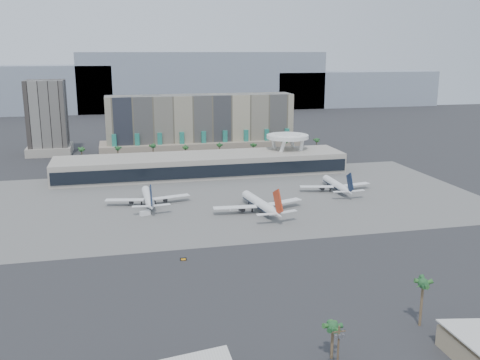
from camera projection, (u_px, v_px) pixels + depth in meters
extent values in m
plane|color=#232326|center=(246.00, 235.00, 213.55)|extent=(900.00, 900.00, 0.00)
cube|color=#5B5B59|center=(220.00, 199.00, 265.59)|extent=(260.00, 130.00, 0.06)
cube|color=gray|center=(203.00, 81.00, 663.27)|extent=(300.00, 60.00, 70.00)
cube|color=gray|center=(352.00, 89.00, 710.42)|extent=(220.00, 60.00, 45.00)
cube|color=tan|center=(201.00, 125.00, 376.39)|extent=(130.00, 22.00, 42.00)
cube|color=gray|center=(202.00, 148.00, 378.28)|extent=(140.00, 30.00, 10.00)
cube|color=#227666|center=(115.00, 148.00, 354.61)|extent=(3.00, 2.00, 18.00)
cube|color=#227666|center=(137.00, 147.00, 357.93)|extent=(3.00, 2.00, 18.00)
cube|color=#227666|center=(160.00, 146.00, 361.24)|extent=(3.00, 2.00, 18.00)
cube|color=#227666|center=(182.00, 145.00, 364.56)|extent=(3.00, 2.00, 18.00)
cube|color=#227666|center=(204.00, 144.00, 367.87)|extent=(3.00, 2.00, 18.00)
cube|color=#227666|center=(225.00, 143.00, 371.18)|extent=(3.00, 2.00, 18.00)
cube|color=#227666|center=(246.00, 143.00, 374.50)|extent=(3.00, 2.00, 18.00)
cube|color=#227666|center=(267.00, 142.00, 377.81)|extent=(3.00, 2.00, 18.00)
cube|color=#227666|center=(287.00, 141.00, 381.13)|extent=(3.00, 2.00, 18.00)
cube|color=black|center=(47.00, 118.00, 375.66)|extent=(26.00, 26.00, 52.00)
cube|color=#B1A99B|center=(50.00, 150.00, 381.10)|extent=(30.00, 30.00, 6.00)
cube|color=#B1A99B|center=(202.00, 165.00, 316.22)|extent=(170.00, 32.00, 12.00)
cube|color=black|center=(206.00, 172.00, 301.01)|extent=(168.00, 0.60, 7.00)
cube|color=black|center=(202.00, 153.00, 314.51)|extent=(170.00, 12.00, 2.50)
cylinder|color=white|center=(294.00, 149.00, 340.30)|extent=(6.98, 6.99, 21.89)
cylinder|color=white|center=(275.00, 150.00, 337.48)|extent=(6.98, 6.99, 21.89)
cylinder|color=white|center=(281.00, 153.00, 325.44)|extent=(6.98, 6.99, 21.89)
cylinder|color=white|center=(300.00, 152.00, 328.25)|extent=(6.98, 6.99, 21.89)
cylinder|color=white|center=(288.00, 137.00, 330.74)|extent=(26.00, 26.00, 2.20)
cylinder|color=white|center=(288.00, 135.00, 330.44)|extent=(16.00, 16.00, 1.20)
cylinder|color=brown|center=(82.00, 159.00, 333.87)|extent=(0.70, 0.70, 12.00)
sphere|color=#205128|center=(82.00, 150.00, 332.52)|extent=(2.80, 2.80, 2.80)
cylinder|color=brown|center=(118.00, 157.00, 338.73)|extent=(0.70, 0.70, 12.00)
sphere|color=#205128|center=(118.00, 148.00, 337.38)|extent=(2.80, 2.80, 2.80)
cylinder|color=brown|center=(153.00, 156.00, 343.59)|extent=(0.70, 0.70, 12.00)
sphere|color=#205128|center=(153.00, 147.00, 342.24)|extent=(2.80, 2.80, 2.80)
cylinder|color=brown|center=(186.00, 154.00, 348.23)|extent=(0.70, 0.70, 12.00)
sphere|color=#205128|center=(185.00, 146.00, 346.89)|extent=(2.80, 2.80, 2.80)
cylinder|color=brown|center=(220.00, 153.00, 353.31)|extent=(0.70, 0.70, 12.00)
sphere|color=#205128|center=(220.00, 144.00, 351.97)|extent=(2.80, 2.80, 2.80)
cylinder|color=brown|center=(252.00, 151.00, 358.18)|extent=(0.70, 0.70, 12.00)
sphere|color=#205128|center=(252.00, 143.00, 356.83)|extent=(2.80, 2.80, 2.80)
cylinder|color=brown|center=(284.00, 150.00, 363.04)|extent=(0.70, 0.70, 12.00)
sphere|color=#205128|center=(284.00, 142.00, 361.69)|extent=(2.80, 2.80, 2.80)
cylinder|color=brown|center=(316.00, 149.00, 368.12)|extent=(0.70, 0.70, 12.00)
sphere|color=#205128|center=(316.00, 141.00, 366.77)|extent=(2.80, 2.80, 2.80)
cylinder|color=#4C3826|center=(338.00, 350.00, 120.85)|extent=(0.44, 0.44, 12.00)
cube|color=#4C3826|center=(339.00, 332.00, 119.77)|extent=(3.20, 0.22, 0.22)
cylinder|color=slate|center=(336.00, 337.00, 119.47)|extent=(0.56, 0.56, 0.90)
cylinder|color=slate|center=(339.00, 336.00, 119.67)|extent=(0.56, 0.56, 0.90)
cylinder|color=slate|center=(343.00, 336.00, 119.87)|extent=(0.56, 0.56, 0.90)
cylinder|color=black|center=(333.00, 331.00, 119.40)|extent=(0.12, 0.12, 0.30)
cylinder|color=black|center=(345.00, 330.00, 120.02)|extent=(0.12, 0.12, 0.30)
cylinder|color=white|center=(148.00, 197.00, 256.63)|extent=(4.49, 27.44, 4.01)
cylinder|color=#0F1C34|center=(148.00, 197.00, 256.66)|extent=(4.41, 26.89, 3.93)
cone|color=white|center=(145.00, 189.00, 271.42)|extent=(4.09, 4.59, 4.01)
cone|color=white|center=(151.00, 206.00, 239.88)|extent=(4.17, 9.10, 4.01)
cube|color=white|center=(125.00, 200.00, 253.20)|extent=(18.50, 7.38, 0.35)
cube|color=white|center=(171.00, 197.00, 258.45)|extent=(18.50, 7.98, 0.35)
cylinder|color=black|center=(131.00, 201.00, 254.63)|extent=(2.28, 4.05, 2.21)
cylinder|color=black|center=(165.00, 199.00, 258.44)|extent=(2.28, 4.05, 2.21)
cube|color=#0F1C34|center=(151.00, 196.00, 237.23)|extent=(0.66, 9.12, 10.57)
cube|color=white|center=(141.00, 206.00, 237.74)|extent=(8.24, 3.17, 0.25)
cube|color=white|center=(161.00, 205.00, 239.89)|extent=(8.27, 3.44, 0.25)
cylinder|color=black|center=(146.00, 196.00, 267.35)|extent=(0.50, 0.50, 1.61)
cylinder|color=black|center=(142.00, 203.00, 255.58)|extent=(0.70, 0.70, 1.61)
cylinder|color=black|center=(155.00, 202.00, 257.11)|extent=(0.70, 0.70, 1.61)
cylinder|color=white|center=(258.00, 203.00, 245.40)|extent=(8.55, 29.96, 4.35)
cylinder|color=#0F1C34|center=(258.00, 203.00, 245.44)|extent=(8.38, 29.36, 4.26)
cone|color=white|center=(245.00, 194.00, 260.78)|extent=(5.00, 5.46, 4.35)
cone|color=white|center=(276.00, 213.00, 227.98)|extent=(5.70, 10.30, 4.35)
cube|color=white|center=(235.00, 207.00, 240.34)|extent=(19.80, 5.62, 0.38)
cube|color=white|center=(283.00, 202.00, 248.81)|extent=(19.86, 10.84, 0.38)
cylinder|color=black|center=(241.00, 209.00, 242.24)|extent=(2.99, 4.64, 2.39)
cylinder|color=black|center=(276.00, 205.00, 248.40)|extent=(2.99, 4.64, 2.39)
cube|color=#AE2F13|center=(278.00, 202.00, 225.17)|extent=(1.95, 9.84, 11.44)
cube|color=white|center=(267.00, 214.00, 225.14)|extent=(8.70, 2.43, 0.27)
cube|color=white|center=(288.00, 212.00, 228.60)|extent=(9.01, 4.73, 0.27)
cylinder|color=black|center=(249.00, 202.00, 256.58)|extent=(0.54, 0.54, 1.74)
cylinder|color=black|center=(252.00, 210.00, 243.91)|extent=(0.76, 0.76, 1.74)
cylinder|color=black|center=(266.00, 209.00, 246.37)|extent=(0.76, 0.76, 1.74)
cylinder|color=white|center=(335.00, 184.00, 281.25)|extent=(4.24, 26.34, 3.85)
cylinder|color=#0F1C34|center=(335.00, 184.00, 281.28)|extent=(4.16, 25.81, 3.78)
cone|color=white|center=(325.00, 178.00, 295.55)|extent=(3.92, 4.39, 3.85)
cone|color=white|center=(348.00, 192.00, 265.04)|extent=(3.98, 8.73, 3.85)
cube|color=white|center=(317.00, 187.00, 278.28)|extent=(17.77, 7.61, 0.34)
cube|color=white|center=(355.00, 184.00, 282.66)|extent=(17.76, 7.14, 0.34)
cylinder|color=black|center=(322.00, 188.00, 279.56)|extent=(2.18, 3.88, 2.12)
cylinder|color=black|center=(349.00, 186.00, 282.75)|extent=(2.18, 3.88, 2.12)
cube|color=#0F1C34|center=(350.00, 183.00, 262.49)|extent=(0.61, 8.76, 10.14)
cube|color=white|center=(341.00, 192.00, 263.12)|extent=(7.94, 3.28, 0.24)
cube|color=white|center=(357.00, 191.00, 264.91)|extent=(7.91, 3.06, 0.24)
cylinder|color=black|center=(328.00, 184.00, 291.62)|extent=(0.48, 0.48, 1.54)
cylinder|color=black|center=(330.00, 190.00, 280.33)|extent=(0.67, 0.67, 1.54)
cylinder|color=black|center=(341.00, 189.00, 281.61)|extent=(0.67, 0.67, 1.54)
cube|color=white|center=(145.00, 213.00, 239.25)|extent=(4.93, 3.60, 2.18)
cube|color=white|center=(234.00, 209.00, 246.06)|extent=(3.63, 2.64, 1.68)
cube|color=black|center=(183.00, 259.00, 187.88)|extent=(2.28, 0.54, 1.03)
cube|color=orange|center=(183.00, 259.00, 187.71)|extent=(1.64, 0.22, 0.62)
cylinder|color=black|center=(181.00, 260.00, 187.75)|extent=(0.12, 0.12, 0.62)
cylinder|color=black|center=(186.00, 259.00, 188.11)|extent=(0.12, 0.12, 0.62)
cylinder|color=brown|center=(332.00, 342.00, 127.35)|extent=(0.70, 0.70, 8.63)
sphere|color=#205128|center=(333.00, 327.00, 126.40)|extent=(2.80, 2.80, 2.80)
cylinder|color=brown|center=(421.00, 304.00, 142.16)|extent=(0.70, 0.70, 12.54)
sphere|color=#205128|center=(423.00, 283.00, 140.74)|extent=(2.80, 2.80, 2.80)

